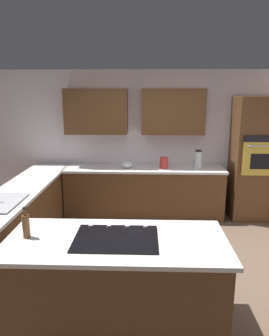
% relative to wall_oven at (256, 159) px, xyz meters
% --- Properties ---
extents(ground_plane, '(14.00, 14.00, 0.00)m').
position_rel_wall_oven_xyz_m(ground_plane, '(1.85, 1.72, -1.07)').
color(ground_plane, brown).
extents(wall_back, '(6.00, 0.44, 2.60)m').
position_rel_wall_oven_xyz_m(wall_back, '(1.93, -0.32, 0.38)').
color(wall_back, silver).
rests_on(wall_back, ground).
extents(lower_cabinets_back, '(2.80, 0.60, 0.86)m').
position_rel_wall_oven_xyz_m(lower_cabinets_back, '(1.95, -0.00, -0.64)').
color(lower_cabinets_back, brown).
rests_on(lower_cabinets_back, ground).
extents(countertop_back, '(2.84, 0.64, 0.04)m').
position_rel_wall_oven_xyz_m(countertop_back, '(1.95, -0.00, -0.19)').
color(countertop_back, silver).
rests_on(countertop_back, lower_cabinets_back).
extents(lower_cabinets_side, '(0.60, 2.90, 0.86)m').
position_rel_wall_oven_xyz_m(lower_cabinets_side, '(3.67, 1.17, -0.64)').
color(lower_cabinets_side, brown).
rests_on(lower_cabinets_side, ground).
extents(countertop_side, '(0.64, 2.94, 0.04)m').
position_rel_wall_oven_xyz_m(countertop_side, '(3.67, 1.17, -0.19)').
color(countertop_side, silver).
rests_on(countertop_side, lower_cabinets_side).
extents(island_base, '(1.95, 0.83, 0.86)m').
position_rel_wall_oven_xyz_m(island_base, '(2.19, 2.80, -0.64)').
color(island_base, brown).
rests_on(island_base, ground).
extents(island_top, '(2.03, 0.91, 0.04)m').
position_rel_wall_oven_xyz_m(island_top, '(2.19, 2.80, -0.19)').
color(island_top, silver).
rests_on(island_top, island_base).
extents(wall_oven, '(0.80, 0.66, 2.14)m').
position_rel_wall_oven_xyz_m(wall_oven, '(0.00, 0.00, 0.00)').
color(wall_oven, brown).
rests_on(wall_oven, ground).
extents(sink_unit, '(0.46, 0.70, 0.23)m').
position_rel_wall_oven_xyz_m(sink_unit, '(3.68, 1.91, -0.16)').
color(sink_unit, '#515456').
rests_on(sink_unit, countertop_side).
extents(cooktop, '(0.76, 0.56, 0.03)m').
position_rel_wall_oven_xyz_m(cooktop, '(2.19, 2.79, -0.17)').
color(cooktop, black).
rests_on(cooktop, island_top).
extents(blender, '(0.15, 0.15, 0.33)m').
position_rel_wall_oven_xyz_m(blender, '(1.00, 0.02, -0.03)').
color(blender, silver).
rests_on(blender, countertop_back).
extents(mixing_bowl, '(0.20, 0.20, 0.11)m').
position_rel_wall_oven_xyz_m(mixing_bowl, '(2.25, 0.02, -0.12)').
color(mixing_bowl, white).
rests_on(mixing_bowl, countertop_back).
extents(kettle, '(0.15, 0.15, 0.20)m').
position_rel_wall_oven_xyz_m(kettle, '(1.60, 0.02, -0.07)').
color(kettle, red).
rests_on(kettle, countertop_back).
extents(oil_bottle, '(0.07, 0.07, 0.30)m').
position_rel_wall_oven_xyz_m(oil_bottle, '(3.02, 2.79, -0.05)').
color(oil_bottle, brown).
rests_on(oil_bottle, island_top).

